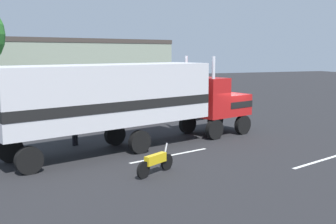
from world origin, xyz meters
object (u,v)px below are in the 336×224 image
at_px(semi_truck, 128,98).
at_px(person_bystander, 74,128).
at_px(motorcycle, 156,162).
at_px(parked_car, 122,110).

bearing_deg(semi_truck, person_bystander, 143.59).
xyz_separation_m(semi_truck, motorcycle, (-0.18, -4.47, -2.04)).
bearing_deg(person_bystander, motorcycle, -70.64).
height_order(person_bystander, motorcycle, person_bystander).
xyz_separation_m(parked_car, motorcycle, (-1.99, -12.44, -0.33)).
height_order(person_bystander, parked_car, person_bystander).
height_order(semi_truck, motorcycle, semi_truck).
distance_m(person_bystander, parked_car, 7.50).
distance_m(parked_car, motorcycle, 12.60).
relative_size(semi_truck, parked_car, 3.05).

